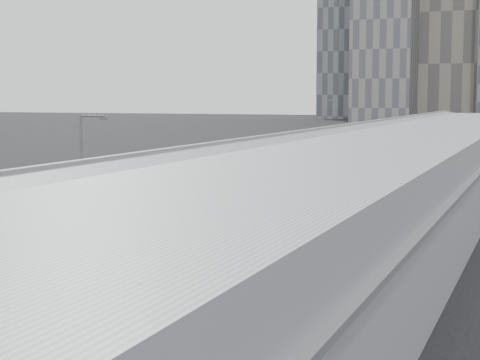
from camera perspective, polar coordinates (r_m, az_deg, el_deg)
The scene contains 20 objects.
sidewalk at distance 57.01m, azimuth 6.50°, elevation -3.61°, with size 10.00×170.00×0.12m, color gray.
lane_line at distance 60.49m, azimuth -3.18°, elevation -3.08°, with size 0.12×160.00×0.02m, color gold.
depot at distance 55.67m, azimuth 10.51°, elevation -0.32°, with size 12.45×160.40×7.20m.
bus_2 at distance 40.86m, azimuth -10.33°, elevation -5.31°, with size 3.54×13.08×3.78m.
bus_3 at distance 50.49m, azimuth -3.15°, elevation -3.16°, with size 3.04×12.36×3.58m.
bus_4 at distance 63.88m, azimuth 1.43°, elevation -1.04°, with size 3.10×13.96×4.07m.
bus_5 at distance 77.18m, azimuth 5.31°, elevation 0.09°, with size 3.09×13.30×3.86m.
bus_6 at distance 90.76m, azimuth 7.65°, elevation 0.99°, with size 3.12×13.92×4.05m.
bus_7 at distance 105.39m, azimuth 9.44°, elevation 1.57°, with size 3.85×12.85×3.70m.
bus_8 at distance 120.02m, azimuth 10.80°, elevation 2.13°, with size 3.02×13.64×3.97m.
bus_9 at distance 134.21m, azimuth 12.37°, elevation 2.48°, with size 3.24×13.36×3.88m.
tree_1 at distance 35.48m, azimuth -7.78°, elevation -5.17°, with size 1.10×1.10×3.34m.
tree_2 at distance 61.60m, azimuth 4.55°, elevation -0.02°, with size 2.26×2.26×4.24m.
tree_3 at distance 79.01m, azimuth 8.20°, elevation 1.36°, with size 2.44×2.44×4.47m.
tree_4 at distance 104.91m, azimuth 11.61°, elevation 2.81°, with size 2.05×2.05×5.00m.
tree_5 at distance 127.10m, azimuth 13.36°, elevation 3.12°, with size 1.83×1.83×4.49m.
street_lamp_near at distance 52.95m, azimuth -11.02°, elevation 0.82°, with size 2.04×0.22×8.35m.
street_lamp_far at distance 105.06m, azimuth 6.03°, elevation 3.61°, with size 2.04×0.22×9.08m.
shipping_container at distance 116.81m, azimuth 6.61°, elevation 1.95°, with size 2.18×6.04×2.77m, color #154518.
suv at distance 128.89m, azimuth 8.49°, elevation 2.04°, with size 2.64×5.72×1.59m, color black.
Camera 1 is at (23.17, 0.60, 9.53)m, focal length 60.00 mm.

